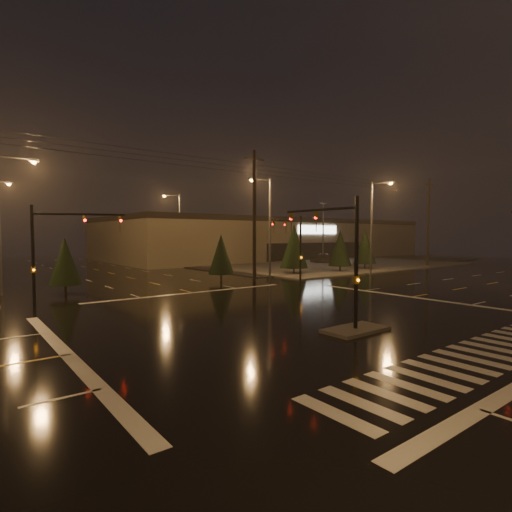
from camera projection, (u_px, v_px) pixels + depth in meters
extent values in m
plane|color=black|center=(294.00, 317.00, 20.92)|extent=(140.00, 140.00, 0.00)
cube|color=#4A4842|center=(304.00, 262.00, 62.91)|extent=(36.00, 36.00, 0.12)
cube|color=#4A4842|center=(355.00, 330.00, 17.74)|extent=(3.00, 1.60, 0.15)
cube|color=beige|center=(472.00, 359.00, 13.78)|extent=(15.00, 2.60, 0.01)
cube|color=beige|center=(193.00, 293.00, 29.65)|extent=(16.00, 0.50, 0.01)
cube|color=black|center=(335.00, 261.00, 64.36)|extent=(50.00, 24.00, 0.08)
cube|color=#746853|center=(265.00, 239.00, 78.46)|extent=(60.00, 28.00, 7.00)
cube|color=black|center=(265.00, 222.00, 78.29)|extent=(60.20, 28.20, 0.80)
cube|color=white|center=(318.00, 230.00, 67.19)|extent=(9.00, 0.20, 1.40)
cube|color=black|center=(317.00, 251.00, 67.41)|extent=(22.00, 0.15, 2.80)
cylinder|color=black|center=(356.00, 264.00, 17.59)|extent=(0.18, 0.18, 6.00)
cylinder|color=black|center=(319.00, 210.00, 19.25)|extent=(0.12, 4.50, 0.12)
imported|color=#594707|center=(291.00, 213.00, 20.85)|extent=(0.16, 0.20, 1.00)
cube|color=#594707|center=(356.00, 280.00, 17.63)|extent=(0.25, 0.18, 0.35)
cylinder|color=black|center=(300.00, 250.00, 35.46)|extent=(0.18, 0.18, 6.00)
cylinder|color=black|center=(287.00, 221.00, 33.23)|extent=(4.74, 1.82, 0.12)
imported|color=#594707|center=(274.00, 220.00, 31.34)|extent=(0.24, 0.22, 1.00)
cube|color=#594707|center=(300.00, 257.00, 35.50)|extent=(0.25, 0.18, 0.35)
cylinder|color=black|center=(33.00, 258.00, 22.72)|extent=(0.18, 0.18, 6.00)
cylinder|color=black|center=(80.00, 214.00, 23.34)|extent=(4.74, 1.82, 0.12)
imported|color=#594707|center=(120.00, 216.00, 24.01)|extent=(0.24, 0.22, 1.00)
cube|color=#594707|center=(33.00, 270.00, 22.76)|extent=(0.25, 0.18, 0.35)
cylinder|color=#38383A|center=(16.00, 158.00, 28.44)|extent=(2.40, 0.14, 0.14)
cube|color=#38383A|center=(34.00, 160.00, 29.11)|extent=(0.70, 0.30, 0.18)
sphere|color=orange|center=(34.00, 162.00, 29.12)|extent=(0.32, 0.32, 0.32)
cube|color=#38383A|center=(9.00, 183.00, 41.80)|extent=(0.70, 0.30, 0.18)
sphere|color=orange|center=(9.00, 184.00, 41.81)|extent=(0.32, 0.32, 0.32)
cylinder|color=#38383A|center=(270.00, 228.00, 40.33)|extent=(0.24, 0.24, 10.00)
cylinder|color=#38383A|center=(261.00, 179.00, 39.35)|extent=(2.40, 0.14, 0.14)
cube|color=#38383A|center=(252.00, 179.00, 38.68)|extent=(0.70, 0.30, 0.18)
sphere|color=orange|center=(252.00, 180.00, 38.69)|extent=(0.32, 0.32, 0.32)
cylinder|color=#38383A|center=(180.00, 230.00, 56.19)|extent=(0.24, 0.24, 10.00)
cylinder|color=#38383A|center=(172.00, 195.00, 55.21)|extent=(2.40, 0.14, 0.14)
cube|color=#38383A|center=(164.00, 195.00, 54.55)|extent=(0.70, 0.30, 0.18)
sphere|color=orange|center=(164.00, 196.00, 54.56)|extent=(0.32, 0.32, 0.32)
cylinder|color=#38383A|center=(371.00, 228.00, 43.13)|extent=(0.24, 0.24, 10.00)
cylinder|color=#38383A|center=(382.00, 183.00, 41.92)|extent=(0.14, 2.40, 0.14)
cube|color=#38383A|center=(391.00, 182.00, 41.05)|extent=(0.30, 0.70, 0.18)
sphere|color=orange|center=(391.00, 183.00, 41.06)|extent=(0.32, 0.32, 0.32)
cylinder|color=black|center=(254.00, 216.00, 36.57)|extent=(0.32, 0.32, 12.00)
cube|color=black|center=(254.00, 159.00, 36.29)|extent=(2.20, 0.12, 0.12)
cylinder|color=black|center=(428.00, 223.00, 54.76)|extent=(0.32, 0.32, 12.00)
cube|color=black|center=(429.00, 184.00, 54.49)|extent=(2.20, 0.12, 0.12)
cylinder|color=black|center=(294.00, 271.00, 43.78)|extent=(0.18, 0.18, 0.70)
cone|color=black|center=(294.00, 246.00, 43.63)|extent=(3.05, 3.05, 4.76)
cylinder|color=black|center=(340.00, 269.00, 46.58)|extent=(0.18, 0.18, 0.70)
cone|color=black|center=(340.00, 248.00, 46.45)|extent=(2.70, 2.70, 4.22)
cylinder|color=black|center=(365.00, 267.00, 49.79)|extent=(0.18, 0.18, 0.70)
cone|color=black|center=(365.00, 247.00, 49.66)|extent=(2.75, 2.75, 4.29)
cylinder|color=black|center=(66.00, 290.00, 28.82)|extent=(0.18, 0.18, 0.70)
cone|color=black|center=(65.00, 261.00, 28.71)|extent=(2.20, 2.20, 3.44)
cylinder|color=black|center=(221.00, 278.00, 36.81)|extent=(0.18, 0.18, 0.70)
cone|color=black|center=(221.00, 254.00, 36.70)|extent=(2.36, 2.36, 3.68)
imported|color=black|center=(326.00, 258.00, 60.10)|extent=(4.33, 5.03, 1.63)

